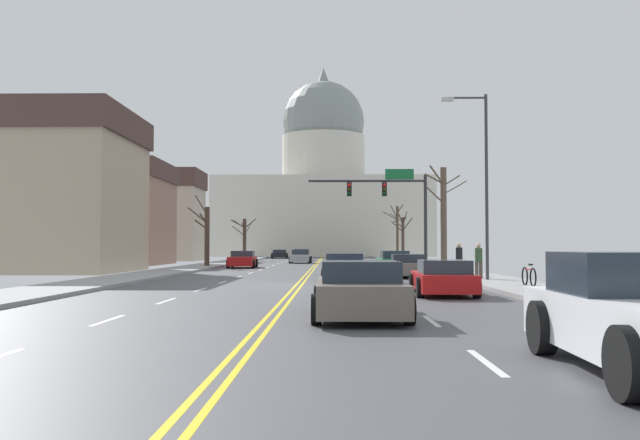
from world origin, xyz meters
TOP-DOWN VIEW (x-y plane):
  - ground at (0.00, -0.00)m, footprint 20.00×180.00m
  - signal_gantry at (5.36, 16.82)m, footprint 7.91×0.41m
  - street_lamp_right at (7.95, 1.60)m, footprint 2.06×0.24m
  - capitol_building at (0.00, 82.40)m, footprint 33.78×20.53m
  - sedan_near_00 at (5.17, 13.08)m, footprint 2.01×4.61m
  - sedan_near_01 at (5.27, 6.81)m, footprint 2.15×4.53m
  - sedan_near_02 at (1.88, 0.76)m, footprint 1.96×4.70m
  - sedan_near_03 at (5.03, -5.88)m, footprint 2.10×4.57m
  - sedan_near_04 at (1.99, -13.13)m, footprint 2.13×4.52m
  - sedan_oncoming_00 at (-5.26, 21.99)m, footprint 2.15×4.41m
  - sedan_oncoming_01 at (-1.58, 35.76)m, footprint 2.05×4.39m
  - sedan_oncoming_02 at (-2.03, 47.48)m, footprint 2.03×4.68m
  - sedan_oncoming_03 at (-5.43, 60.07)m, footprint 2.23×4.41m
  - flank_building_00 at (-18.36, 45.86)m, footprint 10.84×7.20m
  - flank_building_01 at (-17.27, 13.57)m, footprint 12.35×10.22m
  - flank_building_02 at (-18.06, 30.36)m, footprint 10.19×9.59m
  - bare_tree_00 at (8.95, 44.45)m, footprint 2.48×2.23m
  - bare_tree_01 at (-8.10, 44.96)m, footprint 2.62×2.26m
  - bare_tree_02 at (7.80, 38.57)m, footprint 2.06×1.18m
  - bare_tree_03 at (-8.04, 22.36)m, footprint 1.60×1.24m
  - bare_tree_04 at (8.21, 13.37)m, footprint 2.65×3.00m
  - pedestrian_00 at (7.81, 6.15)m, footprint 0.35×0.34m
  - pedestrian_01 at (8.07, 2.75)m, footprint 0.35×0.34m
  - bicycle_parked at (8.66, -3.09)m, footprint 0.12×1.77m

SIDE VIEW (x-z plane):
  - ground at x=0.00m, z-range -0.08..0.12m
  - bicycle_parked at x=8.66m, z-range 0.06..0.91m
  - sedan_oncoming_03 at x=-5.43m, z-range -0.02..1.12m
  - sedan_near_03 at x=5.03m, z-range -0.03..1.13m
  - sedan_near_01 at x=5.27m, z-range -0.04..1.16m
  - sedan_oncoming_01 at x=-1.58m, z-range -0.04..1.22m
  - sedan_oncoming_00 at x=-5.26m, z-range -0.03..1.22m
  - sedan_near_04 at x=1.99m, z-range -0.04..1.24m
  - sedan_oncoming_02 at x=-2.03m, z-range -0.03..1.24m
  - sedan_near_02 at x=1.88m, z-range -0.05..1.25m
  - sedan_near_00 at x=5.17m, z-range -0.05..1.28m
  - pedestrian_01 at x=8.07m, z-range 0.22..1.83m
  - pedestrian_00 at x=7.81m, z-range 0.23..1.85m
  - bare_tree_03 at x=-8.04m, z-range -0.16..5.12m
  - bare_tree_01 at x=-8.10m, z-range 0.26..4.77m
  - bare_tree_00 at x=8.95m, z-range 0.18..5.30m
  - bare_tree_02 at x=7.80m, z-range 0.27..5.80m
  - bare_tree_04 at x=8.21m, z-range 0.32..6.63m
  - flank_building_02 at x=-18.06m, z-range 0.05..8.93m
  - signal_gantry at x=5.36m, z-range 1.53..8.14m
  - street_lamp_right at x=7.95m, z-range 0.84..9.04m
  - flank_building_00 at x=-18.36m, z-range 0.06..9.98m
  - flank_building_01 at x=-17.27m, z-range 0.06..10.09m
  - capitol_building at x=0.00m, z-range -5.21..25.80m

